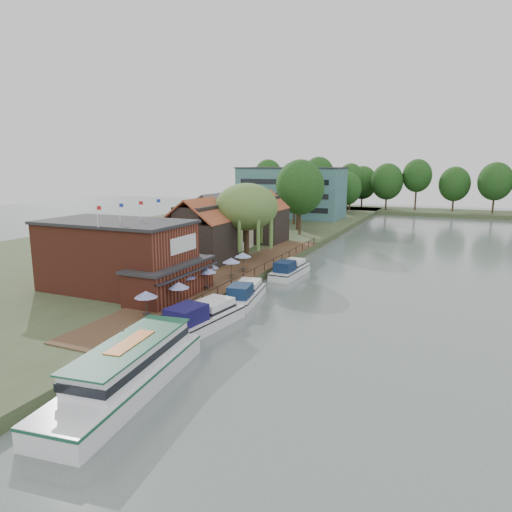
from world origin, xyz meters
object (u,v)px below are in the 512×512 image
at_px(cruiser_0, 202,315).
at_px(cruiser_2, 290,268).
at_px(cruiser_1, 245,291).
at_px(tour_boat, 126,369).
at_px(umbrella_1, 179,295).
at_px(willow, 247,221).
at_px(hotel_block, 291,192).
at_px(swan, 192,353).
at_px(pub, 132,257).
at_px(cottage_c, 263,217).
at_px(umbrella_3, 207,279).
at_px(umbrella_6, 243,262).
at_px(umbrella_5, 231,268).
at_px(umbrella_2, 185,284).
at_px(umbrella_0, 146,305).
at_px(cottage_a, 200,231).
at_px(cottage_b, 216,221).
at_px(umbrella_4, 209,274).

bearing_deg(cruiser_0, cruiser_2, 96.19).
height_order(cruiser_1, tour_boat, tour_boat).
bearing_deg(umbrella_1, willow, 99.68).
distance_m(hotel_block, swan, 83.42).
relative_size(pub, cruiser_2, 2.17).
xyz_separation_m(cruiser_1, tour_boat, (1.37, -20.16, 0.43)).
height_order(cottage_c, cruiser_2, cottage_c).
distance_m(umbrella_3, tour_boat, 19.87).
relative_size(willow, umbrella_3, 4.39).
bearing_deg(umbrella_6, hotel_block, 103.99).
relative_size(cruiser_1, cruiser_2, 1.00).
distance_m(hotel_block, umbrella_5, 64.20).
bearing_deg(umbrella_2, tour_boat, -69.42).
distance_m(willow, cruiser_1, 17.91).
xyz_separation_m(umbrella_0, umbrella_3, (0.19, 9.85, 0.00)).
bearing_deg(cottage_a, umbrella_0, -70.70).
bearing_deg(cruiser_2, umbrella_6, -132.41).
bearing_deg(cottage_a, umbrella_5, -38.77).
distance_m(umbrella_1, umbrella_6, 15.11).
bearing_deg(pub, cruiser_2, 56.26).
bearing_deg(swan, willow, 107.48).
bearing_deg(swan, umbrella_1, 129.28).
bearing_deg(umbrella_0, umbrella_2, 95.73).
bearing_deg(cruiser_2, umbrella_1, -98.03).
bearing_deg(willow, cruiser_2, -24.08).
bearing_deg(cruiser_0, hotel_block, 111.54).
bearing_deg(cruiser_1, hotel_block, 96.09).
bearing_deg(umbrella_6, tour_boat, -79.28).
relative_size(umbrella_0, umbrella_6, 1.00).
height_order(cottage_b, willow, willow).
bearing_deg(cruiser_0, cottage_c, 113.11).
bearing_deg(umbrella_3, umbrella_4, 112.91).
bearing_deg(umbrella_3, umbrella_1, -83.65).
relative_size(pub, umbrella_3, 8.42).
distance_m(hotel_block, cruiser_1, 69.44).
height_order(cottage_c, umbrella_6, cottage_c).
xyz_separation_m(umbrella_0, cruiser_1, (4.05, 10.86, -1.18)).
relative_size(cruiser_0, cruiser_2, 1.13).
height_order(umbrella_1, swan, umbrella_1).
xyz_separation_m(umbrella_0, cruiser_2, (4.57, 23.10, -1.18)).
bearing_deg(umbrella_2, cottage_a, 115.22).
distance_m(umbrella_5, cruiser_2, 9.05).
distance_m(hotel_block, umbrella_2, 72.00).
relative_size(pub, umbrella_0, 8.42).
height_order(cottage_c, tour_boat, cottage_c).
height_order(umbrella_2, cruiser_0, umbrella_2).
bearing_deg(umbrella_0, willow, 96.51).
relative_size(umbrella_5, cruiser_0, 0.23).
distance_m(cottage_c, cruiser_1, 31.74).
xyz_separation_m(umbrella_5, tour_boat, (5.14, -24.52, -0.75)).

